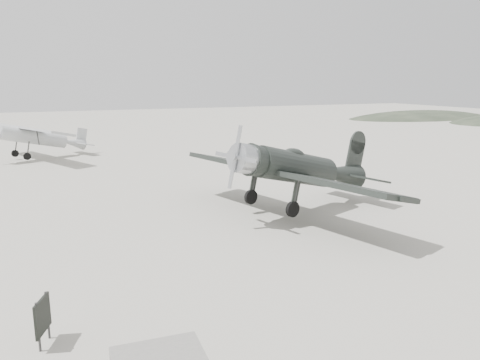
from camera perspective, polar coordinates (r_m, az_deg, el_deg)
name	(u,v)px	position (r m, az deg, el deg)	size (l,w,h in m)	color
ground	(229,224)	(19.53, -1.34, -5.42)	(160.00, 160.00, 0.00)	gray
hill_northeast	(421,118)	(81.06, 21.22, 7.10)	(32.00, 16.00, 5.20)	#283123
lowwing_monoplane	(301,169)	(20.97, 7.42, 1.34)	(8.51, 11.72, 3.78)	black
highwing_monoplane	(37,135)	(38.57, -23.47, 5.09)	(7.73, 10.17, 2.96)	#9EA1A3
sign_board	(42,316)	(11.75, -22.94, -15.07)	(0.36, 0.76, 1.16)	#333333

